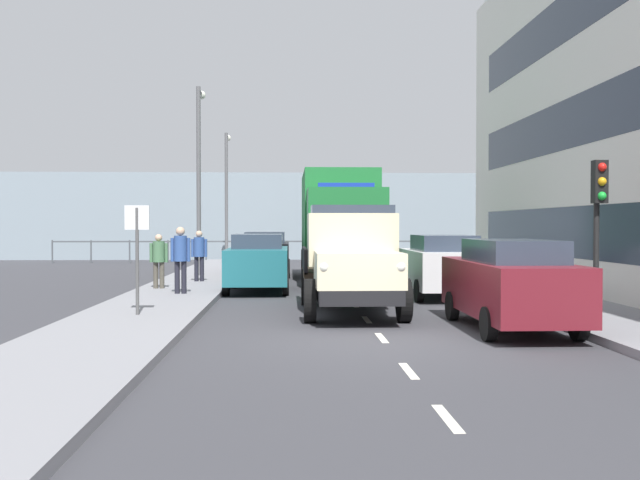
{
  "coord_description": "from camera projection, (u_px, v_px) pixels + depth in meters",
  "views": [
    {
      "loc": [
        1.63,
        12.31,
        2.0
      ],
      "look_at": [
        0.63,
        -11.11,
        1.51
      ],
      "focal_mm": 40.49,
      "sensor_mm": 36.0,
      "label": 1
    }
  ],
  "objects": [
    {
      "name": "ground_plane",
      "position": [
        349.0,
        298.0,
        19.74
      ],
      "size": [
        80.0,
        80.0,
        0.0
      ],
      "primitive_type": "plane",
      "color": "#38383D"
    },
    {
      "name": "sidewalk_left",
      "position": [
        522.0,
        294.0,
        19.95
      ],
      "size": [
        2.57,
        38.24,
        0.15
      ],
      "primitive_type": "cube",
      "color": "gray",
      "rests_on": "ground_plane"
    },
    {
      "name": "sidewalk_right",
      "position": [
        172.0,
        296.0,
        19.54
      ],
      "size": [
        2.57,
        38.24,
        0.15
      ],
      "primitive_type": "cube",
      "color": "gray",
      "rests_on": "ground_plane"
    },
    {
      "name": "road_centreline_markings",
      "position": [
        351.0,
        301.0,
        18.94
      ],
      "size": [
        0.12,
        34.04,
        0.01
      ],
      "color": "silver",
      "rests_on": "ground_plane"
    },
    {
      "name": "sea_horizon",
      "position": [
        317.0,
        216.0,
        41.79
      ],
      "size": [
        80.0,
        0.8,
        5.0
      ],
      "primitive_type": "cube",
      "color": "#84939E",
      "rests_on": "ground_plane"
    },
    {
      "name": "seawall_railing",
      "position": [
        320.0,
        245.0,
        38.22
      ],
      "size": [
        28.08,
        0.08,
        1.2
      ],
      "color": "#4C5156",
      "rests_on": "ground_plane"
    },
    {
      "name": "truck_vintage_cream",
      "position": [
        352.0,
        262.0,
        16.02
      ],
      "size": [
        2.17,
        5.64,
        2.43
      ],
      "color": "black",
      "rests_on": "ground_plane"
    },
    {
      "name": "lorry_cargo_green",
      "position": [
        339.0,
        223.0,
        25.25
      ],
      "size": [
        2.58,
        8.2,
        3.87
      ],
      "color": "#1E7033",
      "rests_on": "ground_plane"
    },
    {
      "name": "car_maroon_kerbside_near",
      "position": [
        510.0,
        283.0,
        13.71
      ],
      "size": [
        1.75,
        4.45,
        1.72
      ],
      "color": "maroon",
      "rests_on": "ground_plane"
    },
    {
      "name": "car_white_kerbside_1",
      "position": [
        442.0,
        265.0,
        19.75
      ],
      "size": [
        1.89,
        3.87,
        1.72
      ],
      "color": "white",
      "rests_on": "ground_plane"
    },
    {
      "name": "car_teal_oppositeside_0",
      "position": [
        258.0,
        262.0,
        21.62
      ],
      "size": [
        1.86,
        4.18,
        1.72
      ],
      "color": "#1E6670",
      "rests_on": "ground_plane"
    },
    {
      "name": "car_black_oppositeside_1",
      "position": [
        265.0,
        253.0,
        28.26
      ],
      "size": [
        1.93,
        4.39,
        1.72
      ],
      "color": "black",
      "rests_on": "ground_plane"
    },
    {
      "name": "pedestrian_in_dark_coat",
      "position": [
        180.0,
        254.0,
        19.36
      ],
      "size": [
        0.53,
        0.34,
        1.79
      ],
      "color": "black",
      "rests_on": "sidewalk_right"
    },
    {
      "name": "pedestrian_by_lamp",
      "position": [
        159.0,
        257.0,
        20.95
      ],
      "size": [
        0.53,
        0.34,
        1.58
      ],
      "color": "#4C473D",
      "rests_on": "sidewalk_right"
    },
    {
      "name": "pedestrian_couple_a",
      "position": [
        199.0,
        252.0,
        23.6
      ],
      "size": [
        0.53,
        0.34,
        1.66
      ],
      "color": "black",
      "rests_on": "sidewalk_right"
    },
    {
      "name": "traffic_light_near",
      "position": [
        599.0,
        202.0,
        15.12
      ],
      "size": [
        0.28,
        0.41,
        3.2
      ],
      "color": "black",
      "rests_on": "sidewalk_left"
    },
    {
      "name": "lamp_post_promenade",
      "position": [
        199.0,
        164.0,
        26.56
      ],
      "size": [
        0.32,
        1.14,
        6.92
      ],
      "color": "#59595B",
      "rests_on": "sidewalk_right"
    },
    {
      "name": "lamp_post_far",
      "position": [
        227.0,
        185.0,
        35.99
      ],
      "size": [
        0.32,
        1.14,
        6.43
      ],
      "color": "#59595B",
      "rests_on": "sidewalk_right"
    },
    {
      "name": "street_sign",
      "position": [
        137.0,
        240.0,
        14.79
      ],
      "size": [
        0.5,
        0.07,
        2.25
      ],
      "color": "#4C4C4C",
      "rests_on": "sidewalk_right"
    }
  ]
}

